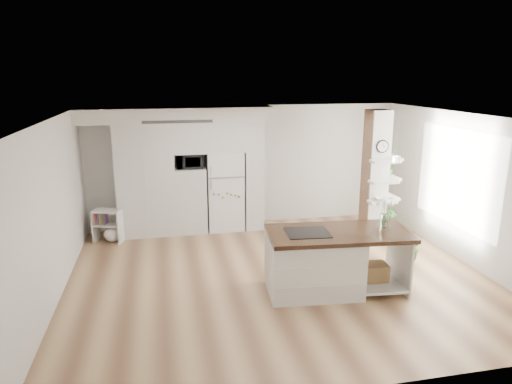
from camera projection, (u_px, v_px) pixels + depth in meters
floor at (278, 276)px, 7.83m from camera, size 7.00×6.00×0.01m
room at (279, 170)px, 7.37m from camera, size 7.04×6.04×2.72m
cabinet_wall at (181, 164)px, 9.69m from camera, size 4.00×0.71×2.70m
refrigerator at (225, 190)px, 10.05m from camera, size 0.78×0.69×1.75m
column at (380, 179)px, 9.04m from camera, size 0.69×0.90×2.70m
window at (457, 178)px, 8.43m from camera, size 0.00×2.40×2.40m
pendant_light at (373, 149)px, 7.78m from camera, size 0.12×0.12×0.10m
kitchen_island at (321, 261)px, 7.18m from camera, size 2.28×1.23×1.56m
bookshelf at (109, 228)px, 9.37m from camera, size 0.65×0.49×0.68m
floor_plant_a at (415, 248)px, 8.49m from camera, size 0.28×0.25×0.43m
floor_plant_b at (390, 221)px, 9.90m from camera, size 0.35×0.35×0.53m
microwave at (190, 161)px, 9.67m from camera, size 0.54×0.37×0.30m
shelf_plant at (389, 168)px, 9.20m from camera, size 0.27×0.23×0.30m
decor_bowl at (381, 199)px, 8.89m from camera, size 0.22×0.22×0.05m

